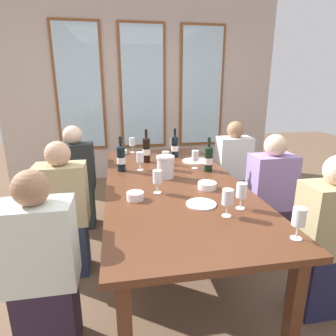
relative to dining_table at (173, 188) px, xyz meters
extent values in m
plane|color=brown|center=(0.00, 0.00, -0.68)|extent=(12.00, 12.00, 0.00)
cube|color=#C2AFA0|center=(0.00, 2.48, 0.77)|extent=(4.28, 0.06, 2.90)
cube|color=brown|center=(-0.95, 2.43, 0.77)|extent=(0.72, 0.03, 1.88)
cube|color=silver|center=(-0.95, 2.41, 0.77)|extent=(0.64, 0.01, 1.80)
cube|color=brown|center=(0.00, 2.43, 0.77)|extent=(0.72, 0.03, 1.88)
cube|color=silver|center=(0.00, 2.41, 0.77)|extent=(0.64, 0.01, 1.80)
cube|color=brown|center=(0.95, 2.43, 0.77)|extent=(0.72, 0.03, 1.88)
cube|color=silver|center=(0.95, 2.41, 0.77)|extent=(0.64, 0.01, 1.80)
cube|color=#552D1A|center=(0.00, 0.00, 0.04)|extent=(1.08, 2.39, 0.04)
cube|color=#552D1A|center=(0.45, -1.10, -0.33)|extent=(0.07, 0.07, 0.70)
cube|color=#552D1A|center=(-0.45, 1.10, -0.33)|extent=(0.07, 0.07, 0.70)
cube|color=#552D1A|center=(0.45, 1.10, -0.33)|extent=(0.07, 0.07, 0.70)
cylinder|color=white|center=(0.35, 0.56, 0.07)|extent=(0.27, 0.27, 0.01)
cylinder|color=white|center=(0.10, -0.51, 0.07)|extent=(0.20, 0.20, 0.01)
cylinder|color=silver|center=(-0.04, 0.10, 0.15)|extent=(0.14, 0.14, 0.17)
cylinder|color=silver|center=(-0.04, 0.10, 0.24)|extent=(0.16, 0.16, 0.02)
cylinder|color=black|center=(-0.41, 0.36, 0.17)|extent=(0.07, 0.07, 0.22)
cone|color=black|center=(-0.41, 0.36, 0.30)|extent=(0.07, 0.07, 0.02)
cylinder|color=black|center=(-0.41, 0.36, 0.35)|extent=(0.03, 0.03, 0.08)
cylinder|color=silver|center=(-0.41, 0.36, 0.16)|extent=(0.08, 0.08, 0.06)
cylinder|color=black|center=(-0.15, 0.63, 0.18)|extent=(0.08, 0.07, 0.24)
cone|color=black|center=(-0.15, 0.63, 0.31)|extent=(0.08, 0.07, 0.02)
cylinder|color=black|center=(-0.15, 0.63, 0.36)|extent=(0.03, 0.03, 0.08)
cylinder|color=white|center=(-0.15, 0.63, 0.17)|extent=(0.08, 0.08, 0.06)
cylinder|color=black|center=(0.37, 0.21, 0.17)|extent=(0.07, 0.08, 0.22)
cone|color=black|center=(0.37, 0.21, 0.29)|extent=(0.07, 0.08, 0.02)
cylinder|color=black|center=(0.37, 0.21, 0.34)|extent=(0.03, 0.03, 0.08)
cylinder|color=silver|center=(0.37, 0.21, 0.16)|extent=(0.08, 0.08, 0.06)
cylinder|color=black|center=(0.18, 0.79, 0.17)|extent=(0.08, 0.07, 0.21)
cone|color=black|center=(0.18, 0.79, 0.29)|extent=(0.08, 0.07, 0.02)
cylinder|color=black|center=(0.18, 0.79, 0.34)|extent=(0.03, 0.03, 0.08)
cylinder|color=white|center=(0.18, 0.79, 0.16)|extent=(0.08, 0.08, 0.06)
cylinder|color=white|center=(-0.33, -0.34, 0.09)|extent=(0.12, 0.12, 0.05)
cylinder|color=white|center=(0.23, -0.22, 0.09)|extent=(0.14, 0.14, 0.05)
cylinder|color=white|center=(-0.39, 1.04, 0.08)|extent=(0.12, 0.12, 0.04)
cylinder|color=white|center=(-0.16, -0.24, 0.07)|extent=(0.06, 0.06, 0.00)
cylinder|color=white|center=(-0.16, -0.24, 0.10)|extent=(0.01, 0.01, 0.07)
cylinder|color=white|center=(-0.16, -0.24, 0.19)|extent=(0.07, 0.07, 0.09)
cylinder|color=beige|center=(-0.16, -0.24, 0.16)|extent=(0.06, 0.06, 0.04)
cylinder|color=white|center=(0.19, 0.97, 0.07)|extent=(0.06, 0.06, 0.00)
cylinder|color=white|center=(0.19, 0.97, 0.10)|extent=(0.01, 0.01, 0.07)
cylinder|color=white|center=(0.19, 0.97, 0.19)|extent=(0.07, 0.07, 0.09)
cylinder|color=#590C19|center=(0.19, 0.97, 0.15)|extent=(0.06, 0.06, 0.02)
cylinder|color=white|center=(0.28, 0.32, 0.07)|extent=(0.06, 0.06, 0.00)
cylinder|color=white|center=(0.28, 0.32, 0.10)|extent=(0.01, 0.01, 0.07)
cylinder|color=white|center=(0.28, 0.32, 0.19)|extent=(0.07, 0.07, 0.09)
cylinder|color=white|center=(-0.26, 1.08, 0.07)|extent=(0.06, 0.06, 0.00)
cylinder|color=white|center=(-0.26, 1.08, 0.10)|extent=(0.01, 0.01, 0.07)
cylinder|color=white|center=(-0.26, 1.08, 0.19)|extent=(0.07, 0.07, 0.09)
cylinder|color=beige|center=(-0.26, 1.08, 0.16)|extent=(0.06, 0.06, 0.03)
cylinder|color=white|center=(0.20, -0.70, 0.07)|extent=(0.06, 0.06, 0.00)
cylinder|color=white|center=(0.20, -0.70, 0.10)|extent=(0.01, 0.01, 0.07)
cylinder|color=white|center=(0.20, -0.70, 0.19)|extent=(0.07, 0.07, 0.09)
cylinder|color=#590C19|center=(0.20, -0.70, 0.16)|extent=(0.06, 0.06, 0.04)
cylinder|color=white|center=(0.46, -1.02, 0.07)|extent=(0.06, 0.06, 0.00)
cylinder|color=white|center=(0.46, -1.02, 0.10)|extent=(0.01, 0.01, 0.07)
cylinder|color=white|center=(0.46, -1.02, 0.19)|extent=(0.07, 0.07, 0.09)
cylinder|color=beige|center=(0.46, -1.02, 0.16)|extent=(0.06, 0.06, 0.02)
cylinder|color=white|center=(0.00, 0.33, 0.07)|extent=(0.06, 0.06, 0.00)
cylinder|color=white|center=(0.00, 0.33, 0.10)|extent=(0.01, 0.01, 0.07)
cylinder|color=white|center=(0.00, 0.33, 0.19)|extent=(0.07, 0.07, 0.09)
cylinder|color=beige|center=(0.00, 0.33, 0.16)|extent=(0.06, 0.06, 0.03)
cylinder|color=white|center=(-0.24, 0.36, 0.07)|extent=(0.06, 0.06, 0.00)
cylinder|color=white|center=(-0.24, 0.36, 0.10)|extent=(0.01, 0.01, 0.07)
cylinder|color=white|center=(-0.24, 0.36, 0.19)|extent=(0.07, 0.07, 0.09)
cylinder|color=white|center=(0.33, -0.61, 0.07)|extent=(0.06, 0.06, 0.00)
cylinder|color=white|center=(0.33, -0.61, 0.10)|extent=(0.01, 0.01, 0.07)
cylinder|color=white|center=(0.33, -0.61, 0.19)|extent=(0.07, 0.07, 0.09)
cube|color=#2C2132|center=(-0.88, -0.75, -0.45)|extent=(0.32, 0.24, 0.45)
cube|color=silver|center=(-0.88, -0.75, 0.01)|extent=(0.38, 0.24, 0.48)
sphere|color=#9C7151|center=(-0.88, -0.75, 0.34)|extent=(0.19, 0.19, 0.19)
cube|color=#212141|center=(0.88, -0.76, -0.45)|extent=(0.32, 0.24, 0.45)
cube|color=tan|center=(0.88, -0.76, 0.01)|extent=(0.38, 0.24, 0.48)
cube|color=#22342E|center=(-0.88, 0.79, -0.45)|extent=(0.32, 0.24, 0.45)
cube|color=#212525|center=(-0.88, 0.79, 0.01)|extent=(0.38, 0.24, 0.48)
sphere|color=beige|center=(-0.88, 0.79, 0.34)|extent=(0.19, 0.19, 0.19)
cube|color=#252837|center=(0.88, 0.81, -0.45)|extent=(0.32, 0.24, 0.45)
cube|color=white|center=(0.88, 0.81, 0.01)|extent=(0.38, 0.24, 0.48)
sphere|color=#9A714C|center=(0.88, 0.81, 0.34)|extent=(0.19, 0.19, 0.19)
cube|color=#222D41|center=(-0.88, -0.02, -0.45)|extent=(0.32, 0.24, 0.45)
cube|color=tan|center=(-0.88, -0.02, 0.01)|extent=(0.38, 0.24, 0.48)
sphere|color=tan|center=(-0.88, -0.02, 0.34)|extent=(0.19, 0.19, 0.19)
cube|color=#382542|center=(0.88, -0.03, -0.45)|extent=(0.32, 0.24, 0.45)
cube|color=#9477B8|center=(0.88, -0.03, 0.01)|extent=(0.38, 0.24, 0.48)
sphere|color=beige|center=(0.88, -0.03, 0.34)|extent=(0.19, 0.19, 0.19)
camera|label=1|loc=(-0.44, -2.21, 0.85)|focal=30.77mm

